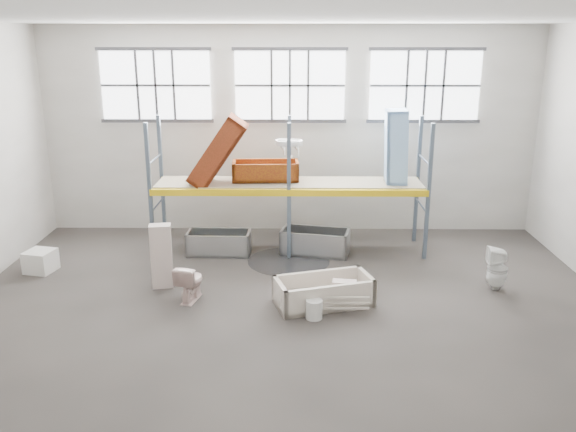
{
  "coord_description": "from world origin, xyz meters",
  "views": [
    {
      "loc": [
        0.14,
        -9.54,
        4.76
      ],
      "look_at": [
        0.0,
        1.5,
        1.4
      ],
      "focal_mm": 37.29,
      "sensor_mm": 36.0,
      "label": 1
    }
  ],
  "objects_px": {
    "steel_tub_right": "(315,242)",
    "blue_tub_upright": "(396,146)",
    "bucket": "(314,309)",
    "cistern_tall": "(162,256)",
    "toilet_white": "(497,269)",
    "toilet_beige": "(190,282)",
    "steel_tub_left": "(219,243)",
    "rust_tub_flat": "(266,171)",
    "bathtub_beige": "(324,291)"
  },
  "relations": [
    {
      "from": "steel_tub_right",
      "to": "blue_tub_upright",
      "type": "distance_m",
      "value": 2.78
    },
    {
      "from": "bucket",
      "to": "cistern_tall",
      "type": "bearing_deg",
      "value": 155.35
    },
    {
      "from": "toilet_white",
      "to": "steel_tub_right",
      "type": "distance_m",
      "value": 3.98
    },
    {
      "from": "blue_tub_upright",
      "to": "toilet_beige",
      "type": "bearing_deg",
      "value": -145.69
    },
    {
      "from": "steel_tub_left",
      "to": "bucket",
      "type": "xyz_separation_m",
      "value": [
        2.06,
        -3.21,
        -0.09
      ]
    },
    {
      "from": "rust_tub_flat",
      "to": "bucket",
      "type": "xyz_separation_m",
      "value": [
        1.01,
        -3.69,
        -1.65
      ]
    },
    {
      "from": "steel_tub_right",
      "to": "toilet_beige",
      "type": "bearing_deg",
      "value": -133.62
    },
    {
      "from": "rust_tub_flat",
      "to": "bucket",
      "type": "height_order",
      "value": "rust_tub_flat"
    },
    {
      "from": "toilet_beige",
      "to": "steel_tub_left",
      "type": "height_order",
      "value": "toilet_beige"
    },
    {
      "from": "rust_tub_flat",
      "to": "steel_tub_left",
      "type": "bearing_deg",
      "value": -155.3
    },
    {
      "from": "bathtub_beige",
      "to": "blue_tub_upright",
      "type": "bearing_deg",
      "value": 43.52
    },
    {
      "from": "toilet_white",
      "to": "bucket",
      "type": "bearing_deg",
      "value": -65.44
    },
    {
      "from": "toilet_beige",
      "to": "blue_tub_upright",
      "type": "height_order",
      "value": "blue_tub_upright"
    },
    {
      "from": "steel_tub_left",
      "to": "bathtub_beige",
      "type": "bearing_deg",
      "value": -49.42
    },
    {
      "from": "steel_tub_left",
      "to": "steel_tub_right",
      "type": "xyz_separation_m",
      "value": [
        2.17,
        0.05,
        0.02
      ]
    },
    {
      "from": "steel_tub_right",
      "to": "blue_tub_upright",
      "type": "bearing_deg",
      "value": 10.4
    },
    {
      "from": "bathtub_beige",
      "to": "bucket",
      "type": "relative_size",
      "value": 5.1
    },
    {
      "from": "bathtub_beige",
      "to": "steel_tub_left",
      "type": "bearing_deg",
      "value": 113.4
    },
    {
      "from": "steel_tub_right",
      "to": "blue_tub_upright",
      "type": "height_order",
      "value": "blue_tub_upright"
    },
    {
      "from": "steel_tub_left",
      "to": "bucket",
      "type": "bearing_deg",
      "value": -57.3
    },
    {
      "from": "rust_tub_flat",
      "to": "bucket",
      "type": "relative_size",
      "value": 4.34
    },
    {
      "from": "bathtub_beige",
      "to": "toilet_white",
      "type": "relative_size",
      "value": 2.03
    },
    {
      "from": "steel_tub_left",
      "to": "blue_tub_upright",
      "type": "relative_size",
      "value": 0.87
    },
    {
      "from": "toilet_white",
      "to": "rust_tub_flat",
      "type": "distance_m",
      "value": 5.36
    },
    {
      "from": "rust_tub_flat",
      "to": "cistern_tall",
      "type": "bearing_deg",
      "value": -129.35
    },
    {
      "from": "steel_tub_left",
      "to": "blue_tub_upright",
      "type": "xyz_separation_m",
      "value": [
        3.94,
        0.37,
        2.14
      ]
    },
    {
      "from": "cistern_tall",
      "to": "steel_tub_right",
      "type": "bearing_deg",
      "value": 22.07
    },
    {
      "from": "bathtub_beige",
      "to": "blue_tub_upright",
      "type": "relative_size",
      "value": 1.08
    },
    {
      "from": "blue_tub_upright",
      "to": "bucket",
      "type": "bearing_deg",
      "value": -117.7
    },
    {
      "from": "toilet_white",
      "to": "toilet_beige",
      "type": "bearing_deg",
      "value": -79.92
    },
    {
      "from": "steel_tub_left",
      "to": "rust_tub_flat",
      "type": "xyz_separation_m",
      "value": [
        1.05,
        0.48,
        1.56
      ]
    },
    {
      "from": "bucket",
      "to": "steel_tub_left",
      "type": "bearing_deg",
      "value": 122.7
    },
    {
      "from": "toilet_white",
      "to": "steel_tub_right",
      "type": "xyz_separation_m",
      "value": [
        -3.46,
        1.97,
        -0.15
      ]
    },
    {
      "from": "cistern_tall",
      "to": "steel_tub_left",
      "type": "relative_size",
      "value": 0.9
    },
    {
      "from": "bathtub_beige",
      "to": "bucket",
      "type": "xyz_separation_m",
      "value": [
        -0.19,
        -0.58,
        -0.09
      ]
    },
    {
      "from": "bathtub_beige",
      "to": "steel_tub_right",
      "type": "relative_size",
      "value": 1.16
    },
    {
      "from": "rust_tub_flat",
      "to": "bucket",
      "type": "bearing_deg",
      "value": -74.67
    },
    {
      "from": "steel_tub_right",
      "to": "rust_tub_flat",
      "type": "height_order",
      "value": "rust_tub_flat"
    },
    {
      "from": "blue_tub_upright",
      "to": "cistern_tall",
      "type": "bearing_deg",
      "value": -155.09
    },
    {
      "from": "bathtub_beige",
      "to": "rust_tub_flat",
      "type": "relative_size",
      "value": 1.18
    },
    {
      "from": "cistern_tall",
      "to": "toilet_white",
      "type": "bearing_deg",
      "value": -10.53
    },
    {
      "from": "toilet_white",
      "to": "steel_tub_left",
      "type": "xyz_separation_m",
      "value": [
        -5.63,
        1.92,
        -0.17
      ]
    },
    {
      "from": "bathtub_beige",
      "to": "steel_tub_left",
      "type": "distance_m",
      "value": 3.46
    },
    {
      "from": "toilet_beige",
      "to": "cistern_tall",
      "type": "distance_m",
      "value": 0.93
    },
    {
      "from": "cistern_tall",
      "to": "blue_tub_upright",
      "type": "xyz_separation_m",
      "value": [
        4.81,
        2.24,
        1.76
      ]
    },
    {
      "from": "toilet_beige",
      "to": "toilet_white",
      "type": "height_order",
      "value": "toilet_white"
    },
    {
      "from": "toilet_white",
      "to": "blue_tub_upright",
      "type": "relative_size",
      "value": 0.53
    },
    {
      "from": "blue_tub_upright",
      "to": "rust_tub_flat",
      "type": "bearing_deg",
      "value": 177.86
    },
    {
      "from": "rust_tub_flat",
      "to": "toilet_beige",
      "type": "bearing_deg",
      "value": -113.35
    },
    {
      "from": "bathtub_beige",
      "to": "rust_tub_flat",
      "type": "bearing_deg",
      "value": 93.99
    }
  ]
}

